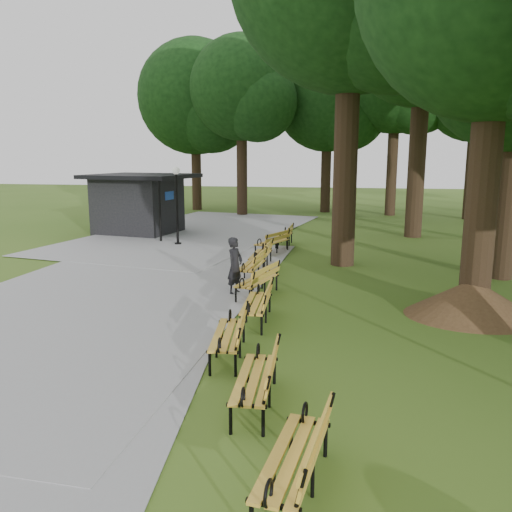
% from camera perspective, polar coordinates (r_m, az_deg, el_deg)
% --- Properties ---
extents(ground, '(100.00, 100.00, 0.00)m').
position_cam_1_polar(ground, '(10.85, -3.24, -8.93)').
color(ground, '#385A19').
rests_on(ground, ground).
extents(path, '(12.00, 38.00, 0.06)m').
position_cam_1_polar(path, '(14.88, -15.63, -3.65)').
color(path, '#979799').
rests_on(path, ground).
extents(person, '(0.53, 0.65, 1.55)m').
position_cam_1_polar(person, '(13.91, -2.31, -1.10)').
color(person, black).
rests_on(person, ground).
extents(kiosk, '(5.08, 4.60, 2.80)m').
position_cam_1_polar(kiosk, '(25.38, -12.83, 5.60)').
color(kiosk, black).
rests_on(kiosk, ground).
extents(lamp_post, '(0.32, 0.32, 3.23)m').
position_cam_1_polar(lamp_post, '(21.57, -8.73, 7.26)').
color(lamp_post, black).
rests_on(lamp_post, ground).
extents(dirt_mound, '(2.54, 2.54, 0.90)m').
position_cam_1_polar(dirt_mound, '(13.06, 22.64, -4.25)').
color(dirt_mound, '#47301C').
rests_on(dirt_mound, ground).
extents(bench_0, '(0.87, 1.96, 0.88)m').
position_cam_1_polar(bench_0, '(6.14, 4.12, -21.18)').
color(bench_0, gold).
rests_on(bench_0, ground).
extents(bench_1, '(0.74, 1.93, 0.88)m').
position_cam_1_polar(bench_1, '(7.91, -0.15, -13.35)').
color(bench_1, gold).
rests_on(bench_1, ground).
extents(bench_2, '(0.86, 1.96, 0.88)m').
position_cam_1_polar(bench_2, '(9.69, -3.10, -8.66)').
color(bench_2, gold).
rests_on(bench_2, ground).
extents(bench_3, '(0.74, 1.93, 0.88)m').
position_cam_1_polar(bench_3, '(11.63, 0.01, -5.24)').
color(bench_3, gold).
rests_on(bench_3, ground).
extents(bench_4, '(1.08, 2.00, 0.88)m').
position_cam_1_polar(bench_4, '(13.71, 0.13, -2.71)').
color(bench_4, gold).
rests_on(bench_4, ground).
extents(bench_5, '(0.72, 1.93, 0.88)m').
position_cam_1_polar(bench_5, '(15.54, -0.49, -1.06)').
color(bench_5, gold).
rests_on(bench_5, ground).
extents(bench_6, '(0.66, 1.91, 0.88)m').
position_cam_1_polar(bench_6, '(17.27, 0.51, 0.18)').
color(bench_6, gold).
rests_on(bench_6, ground).
extents(bench_7, '(1.31, 2.00, 0.88)m').
position_cam_1_polar(bench_7, '(19.68, 1.76, 1.53)').
color(bench_7, gold).
rests_on(bench_7, ground).
extents(bench_8, '(0.64, 1.90, 0.88)m').
position_cam_1_polar(bench_8, '(21.34, 3.09, 2.26)').
color(bench_8, gold).
rests_on(bench_8, ground).
extents(lawn_tree_4, '(7.01, 7.01, 12.70)m').
position_cam_1_polar(lawn_tree_4, '(25.17, 18.05, 23.00)').
color(lawn_tree_4, black).
rests_on(lawn_tree_4, ground).
extents(tree_backdrop, '(36.19, 10.24, 16.61)m').
position_cam_1_polar(tree_backdrop, '(33.41, 18.17, 18.48)').
color(tree_backdrop, black).
rests_on(tree_backdrop, ground).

